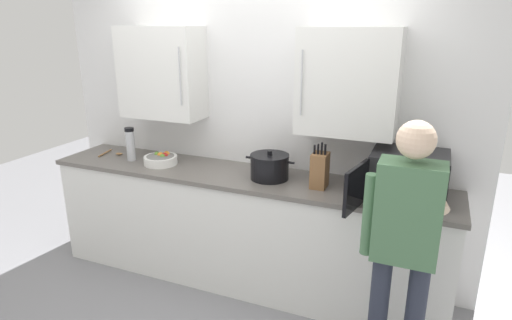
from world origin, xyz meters
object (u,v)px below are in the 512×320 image
wooden_spoon (112,153)px  knife_block (320,170)px  thermos_flask (130,144)px  stock_pot (270,167)px  person_figure (404,238)px  fruit_bowl (161,159)px  microwave_oven (404,174)px

wooden_spoon → knife_block: bearing=-2.1°
thermos_flask → stock_pot: size_ratio=0.74×
thermos_flask → wooden_spoon: size_ratio=1.33×
stock_pot → person_figure: person_figure is taller
fruit_bowl → wooden_spoon: size_ratio=1.28×
stock_pot → wooden_spoon: bearing=178.4°
fruit_bowl → wooden_spoon: (-0.57, 0.07, -0.03)m
thermos_flask → person_figure: 2.39m
stock_pot → wooden_spoon: size_ratio=1.80×
person_figure → stock_pot: bearing=147.8°
microwave_oven → wooden_spoon: microwave_oven is taller
microwave_oven → thermos_flask: 2.24m
stock_pot → thermos_flask: bearing=-178.7°
person_figure → thermos_flask: bearing=164.9°
thermos_flask → stock_pot: (1.27, 0.03, -0.05)m
thermos_flask → stock_pot: thermos_flask is taller
fruit_bowl → wooden_spoon: bearing=173.4°
stock_pot → fruit_bowl: 0.97m
knife_block → wooden_spoon: 1.95m
microwave_oven → fruit_bowl: (-1.94, -0.05, -0.11)m
thermos_flask → wooden_spoon: (-0.27, 0.07, -0.14)m
stock_pot → person_figure: (1.04, -0.65, -0.07)m
thermos_flask → fruit_bowl: 0.31m
wooden_spoon → person_figure: person_figure is taller
microwave_oven → wooden_spoon: bearing=179.8°
microwave_oven → person_figure: size_ratio=0.48×
fruit_bowl → person_figure: person_figure is taller
microwave_oven → person_figure: (0.07, -0.68, -0.13)m
microwave_oven → thermos_flask: bearing=-178.4°
stock_pot → microwave_oven: bearing=2.0°
knife_block → stock_pot: bearing=175.9°
fruit_bowl → stock_pot: bearing=1.3°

